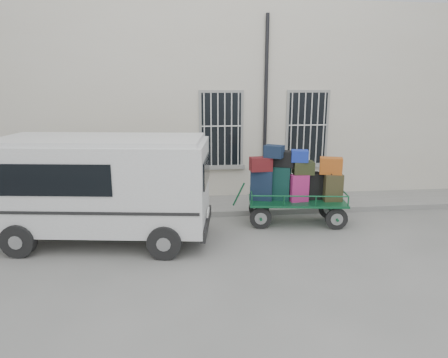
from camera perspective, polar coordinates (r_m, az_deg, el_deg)
name	(u,v)px	position (r m, az deg, el deg)	size (l,w,h in m)	color
ground	(250,234)	(9.97, 3.75, -7.81)	(80.00, 80.00, 0.00)	slate
building	(225,101)	(14.75, 0.12, 11.08)	(24.00, 5.15, 6.00)	beige
sidewalk	(237,205)	(12.00, 1.91, -3.69)	(24.00, 1.70, 0.15)	slate
luggage_cart	(294,183)	(10.52, 9.99, -0.63)	(2.98, 1.47, 2.10)	black
van	(103,183)	(9.57, -16.95, -0.51)	(5.09, 2.75, 2.45)	silver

